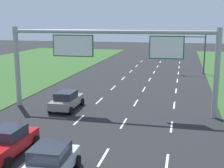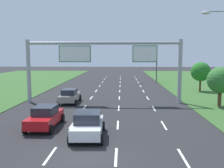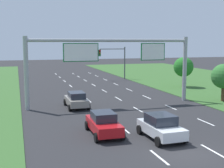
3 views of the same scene
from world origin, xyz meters
The scene contains 11 objects.
ground_plane centered at (0.00, 0.00, 0.00)m, with size 200.00×200.00×0.00m, color #262628.
lane_dashes_inner_left centered at (-1.75, 15.00, 0.00)m, with size 0.14×68.40×0.01m.
lane_dashes_inner_right centered at (1.75, 15.00, 0.00)m, with size 0.14×68.40×0.01m.
lane_dashes_slip centered at (5.25, 15.00, 0.00)m, with size 0.14×68.40×0.01m.
car_near_red centered at (-3.58, 5.13, 0.80)m, with size 2.06×4.22×1.60m.
car_lead_silver centered at (-0.15, 3.11, 0.83)m, with size 2.21×3.99×1.65m.
car_far_ahead centered at (-3.74, 14.61, 0.79)m, with size 2.05×4.04×1.56m.
sign_gantry centered at (0.05, 14.94, 4.88)m, with size 17.24×0.44×7.00m.
traffic_light_mast centered at (6.83, 35.87, 3.87)m, with size 4.76×0.49×5.60m.
roadside_tree_mid centered at (12.08, 13.07, 2.76)m, with size 2.67×2.67×4.12m.
roadside_tree_far centered at (13.49, 24.03, 2.89)m, with size 2.80×2.80×4.31m.
Camera 2 is at (2.03, -12.56, 5.31)m, focal length 40.00 mm.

